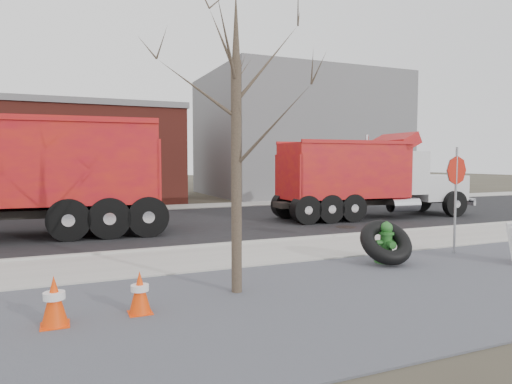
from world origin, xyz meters
name	(u,v)px	position (x,y,z in m)	size (l,w,h in m)	color
ground	(318,252)	(0.00, 0.00, 0.00)	(120.00, 120.00, 0.00)	#383328
gravel_verge	(417,286)	(0.00, -3.50, 0.01)	(60.00, 5.00, 0.03)	slate
sidewalk	(313,249)	(0.00, 0.25, 0.03)	(60.00, 2.50, 0.06)	#9E9B93
curb	(290,240)	(0.00, 1.55, 0.06)	(60.00, 0.15, 0.11)	#9E9B93
road	(233,221)	(0.00, 6.30, 0.01)	(60.00, 9.40, 0.02)	black
far_sidewalk	(193,206)	(0.00, 12.00, 0.03)	(60.00, 2.00, 0.06)	#9E9B93
building_grey	(297,136)	(9.00, 18.00, 4.00)	(12.00, 10.00, 8.00)	slate
bare_tree	(236,102)	(-3.20, -2.60, 3.30)	(3.20, 3.20, 5.20)	#382D23
fire_hydrant	(386,244)	(0.70, -1.76, 0.44)	(0.54, 0.52, 0.95)	#30712B
truck_tire	(386,242)	(0.59, -1.88, 0.52)	(1.32, 1.24, 1.04)	black
stop_sign	(456,181)	(2.92, -1.58, 1.81)	(0.71, 0.12, 2.64)	gray
traffic_cone_near	(140,293)	(-4.92, -3.06, 0.34)	(0.35, 0.35, 0.67)	#F03D07
traffic_cone_far	(54,302)	(-6.10, -3.13, 0.37)	(0.38, 0.38, 0.73)	#F03D07
dump_truck_red_a	(366,175)	(5.26, 5.14, 1.72)	(8.39, 2.70, 3.37)	black
dump_truck_red_b	(16,171)	(-7.20, 5.29, 2.00)	(9.47, 3.25, 3.92)	black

